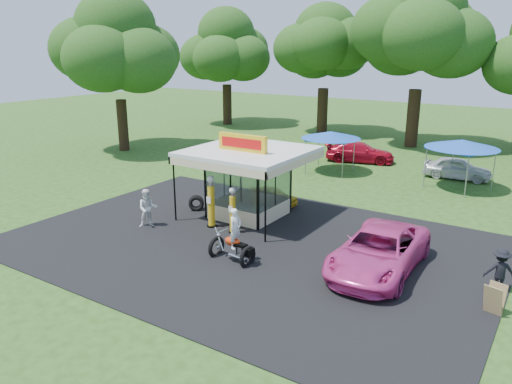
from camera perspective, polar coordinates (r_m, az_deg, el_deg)
ground at (r=20.03m, az=-4.04°, el=-7.72°), size 120.00×120.00×0.00m
asphalt_apron at (r=21.52m, az=-0.83°, el=-5.85°), size 20.00×14.00×0.04m
gas_station_kiosk at (r=24.36m, az=-0.84°, el=1.22°), size 5.40×5.40×4.18m
gas_pump_left at (r=23.09m, az=-5.14°, el=-1.24°), size 0.46×0.46×2.49m
gas_pump_right at (r=22.33m, az=-2.68°, el=-2.23°), size 0.40×0.40×2.17m
motorcycle at (r=19.50m, az=-2.51°, el=-5.54°), size 1.97×1.05×2.29m
spare_tires at (r=25.74m, az=-6.85°, el=-1.28°), size 0.99×0.92×0.81m
a_frame_sign at (r=17.70m, az=25.58°, el=-11.02°), size 0.61×0.63×1.01m
kiosk_car at (r=26.51m, az=1.82°, el=-0.44°), size 2.82×1.13×0.96m
pink_sedan at (r=19.28m, az=13.85°, el=-6.56°), size 2.86×5.90×1.62m
spectator_west at (r=23.67m, az=-12.27°, el=-1.83°), size 1.11×1.12×1.82m
spectator_east_a at (r=19.14m, az=26.13°, el=-8.07°), size 1.16×0.89×1.59m
bg_car_a at (r=38.42m, az=-0.48°, el=5.25°), size 4.38×1.80×1.41m
bg_car_b at (r=37.01m, az=11.77°, el=4.47°), size 5.24×3.27×1.42m
bg_car_c at (r=34.04m, az=22.02°, el=2.54°), size 4.15×1.85×1.39m
tent_west at (r=33.37m, az=8.56°, el=6.44°), size 3.91×3.91×2.73m
tent_east at (r=31.37m, az=22.48°, el=5.06°), size 4.19×4.19×2.93m
oak_far_a at (r=53.45m, az=-3.40°, el=15.65°), size 9.84×9.84×11.67m
oak_far_b at (r=48.46m, az=7.84°, el=15.47°), size 9.79×9.79×11.67m
oak_far_c at (r=43.15m, az=18.21°, el=16.05°), size 11.30×11.30×13.32m
oak_near at (r=41.09m, az=-15.56°, el=14.92°), size 10.36×10.36×11.93m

